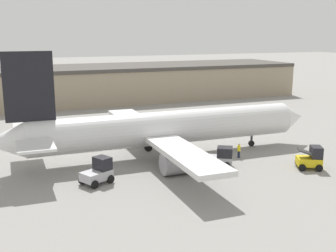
{
  "coord_description": "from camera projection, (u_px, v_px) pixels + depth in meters",
  "views": [
    {
      "loc": [
        -17.59,
        -42.99,
        13.83
      ],
      "look_at": [
        0.0,
        0.0,
        3.46
      ],
      "focal_mm": 45.0,
      "sensor_mm": 36.0,
      "label": 1
    }
  ],
  "objects": [
    {
      "name": "airplane",
      "position": [
        160.0,
        129.0,
        47.29
      ],
      "size": [
        38.09,
        30.35,
        12.06
      ],
      "rotation": [
        0.0,
        0.0,
        -0.02
      ],
      "color": "silver",
      "rests_on": "ground_plane"
    },
    {
      "name": "ground_crew_worker",
      "position": [
        239.0,
        150.0,
        47.24
      ],
      "size": [
        0.36,
        0.36,
        1.66
      ],
      "rotation": [
        0.0,
        0.0,
        2.08
      ],
      "color": "#1E2338",
      "rests_on": "ground_plane"
    },
    {
      "name": "baggage_tug",
      "position": [
        218.0,
        157.0,
        44.05
      ],
      "size": [
        3.85,
        3.35,
        2.16
      ],
      "rotation": [
        0.0,
        0.0,
        -0.56
      ],
      "color": "#B2B2B7",
      "rests_on": "ground_plane"
    },
    {
      "name": "belt_loader_truck",
      "position": [
        311.0,
        158.0,
        43.44
      ],
      "size": [
        3.07,
        2.91,
        2.38
      ],
      "rotation": [
        0.0,
        0.0,
        -0.47
      ],
      "color": "yellow",
      "rests_on": "ground_plane"
    },
    {
      "name": "ground_plane",
      "position": [
        168.0,
        155.0,
        48.35
      ],
      "size": [
        400.0,
        400.0,
        0.0
      ],
      "primitive_type": "plane",
      "color": "gray"
    },
    {
      "name": "pushback_tug",
      "position": [
        98.0,
        172.0,
        39.3
      ],
      "size": [
        3.3,
        3.01,
        2.41
      ],
      "rotation": [
        0.0,
        0.0,
        0.46
      ],
      "color": "#B2B2B7",
      "rests_on": "ground_plane"
    },
    {
      "name": "terminal_building",
      "position": [
        125.0,
        82.0,
        88.2
      ],
      "size": [
        73.09,
        17.21,
        7.11
      ],
      "color": "gray",
      "rests_on": "ground_plane"
    }
  ]
}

